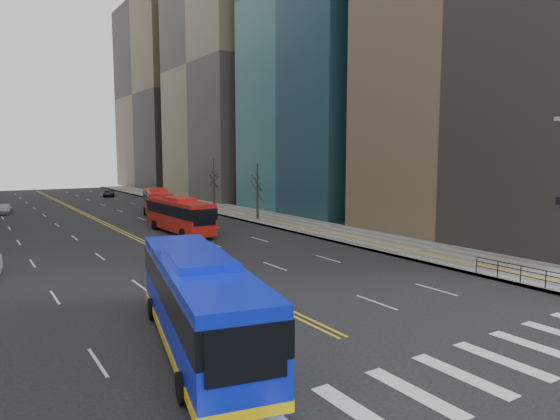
% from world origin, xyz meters
% --- Properties ---
extents(ground, '(220.00, 220.00, 0.00)m').
position_xyz_m(ground, '(0.00, 0.00, 0.00)').
color(ground, black).
extents(sidewalk_right, '(7.00, 130.00, 0.15)m').
position_xyz_m(sidewalk_right, '(17.50, 45.00, 0.07)').
color(sidewalk_right, slate).
rests_on(sidewalk_right, ground).
extents(crosswalk, '(26.70, 4.00, 0.01)m').
position_xyz_m(crosswalk, '(0.00, 0.00, 0.01)').
color(crosswalk, silver).
rests_on(crosswalk, ground).
extents(centerline, '(0.55, 100.00, 0.01)m').
position_xyz_m(centerline, '(0.00, 55.00, 0.01)').
color(centerline, gold).
rests_on(centerline, ground).
extents(office_towers, '(83.00, 134.00, 58.00)m').
position_xyz_m(office_towers, '(0.12, 68.51, 23.92)').
color(office_towers, gray).
rests_on(office_towers, ground).
extents(pedestrian_railing, '(0.06, 6.06, 1.02)m').
position_xyz_m(pedestrian_railing, '(14.30, 6.00, 0.82)').
color(pedestrian_railing, black).
rests_on(pedestrian_railing, sidewalk_right).
extents(street_trees, '(35.20, 47.20, 7.60)m').
position_xyz_m(street_trees, '(-7.18, 34.55, 4.87)').
color(street_trees, black).
rests_on(street_trees, ground).
extents(blue_bus, '(5.51, 13.54, 3.83)m').
position_xyz_m(blue_bus, '(-5.55, 7.27, 2.01)').
color(blue_bus, '#0E21DA').
rests_on(blue_bus, ground).
extents(red_bus_near, '(3.08, 11.21, 3.53)m').
position_xyz_m(red_bus_near, '(4.54, 35.31, 1.97)').
color(red_bus_near, red).
rests_on(red_bus_near, ground).
extents(red_bus_far, '(5.27, 11.69, 3.61)m').
position_xyz_m(red_bus_far, '(6.57, 47.80, 2.00)').
color(red_bus_far, red).
rests_on(red_bus_far, ground).
extents(car_dark_mid, '(2.32, 4.57, 1.49)m').
position_xyz_m(car_dark_mid, '(9.70, 54.41, 0.75)').
color(car_dark_mid, black).
rests_on(car_dark_mid, ground).
extents(car_silver, '(2.36, 4.36, 1.20)m').
position_xyz_m(car_silver, '(-8.83, 62.67, 0.60)').
color(car_silver, '#A6A6AC').
rests_on(car_silver, ground).
extents(car_dark_far, '(2.94, 4.61, 1.19)m').
position_xyz_m(car_dark_far, '(9.22, 82.63, 0.59)').
color(car_dark_far, black).
rests_on(car_dark_far, ground).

